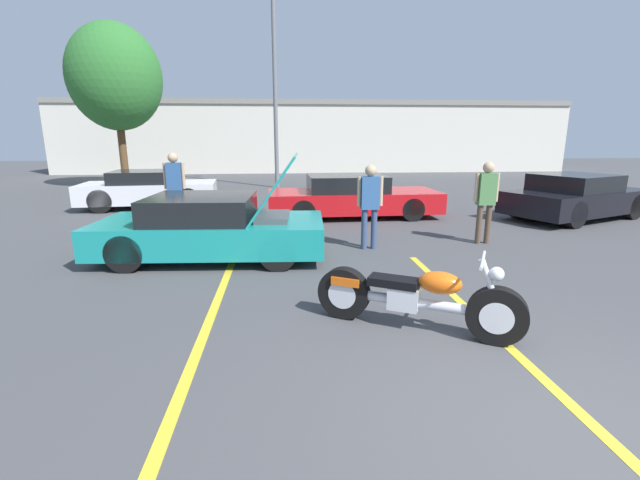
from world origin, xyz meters
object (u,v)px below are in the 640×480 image
object	(u,v)px
tree_background	(115,78)
spectator_near_motorcycle	(486,196)
parked_car_mid_row	(352,197)
spectator_midground	(370,200)
motorcycle	(415,298)
light_pole	(276,76)
show_car_hood_open	(212,228)
parked_car_left_row	(149,190)
spectator_by_show_car	(175,183)
parked_car_right_row	(575,197)

from	to	relation	value
tree_background	spectator_near_motorcycle	xyz separation A→B (m)	(11.19, -11.13, -3.61)
parked_car_mid_row	spectator_midground	xyz separation A→B (m)	(-0.21, -3.60, 0.45)
motorcycle	spectator_midground	distance (m)	3.81
spectator_near_motorcycle	spectator_midground	bearing A→B (deg)	-174.41
light_pole	tree_background	xyz separation A→B (m)	(-6.76, 0.43, -0.08)
show_car_hood_open	parked_car_left_row	size ratio (longest dim) A/B	1.00
parked_car_left_row	spectator_by_show_car	world-z (taller)	spectator_by_show_car
tree_background	spectator_near_motorcycle	distance (m)	16.18
parked_car_left_row	spectator_near_motorcycle	distance (m)	10.16
light_pole	parked_car_mid_row	bearing A→B (deg)	-73.87
tree_background	parked_car_right_row	size ratio (longest dim) A/B	1.49
parked_car_mid_row	spectator_near_motorcycle	distance (m)	4.10
show_car_hood_open	parked_car_mid_row	distance (m)	5.15
parked_car_mid_row	spectator_midground	bearing A→B (deg)	-94.78
tree_background	motorcycle	xyz separation A→B (m)	(8.46, -15.12, -4.24)
motorcycle	spectator_by_show_car	xyz separation A→B (m)	(-4.19, 6.29, 0.72)
light_pole	show_car_hood_open	size ratio (longest dim) A/B	2.04
spectator_by_show_car	spectator_midground	distance (m)	5.07
light_pole	parked_car_left_row	bearing A→B (deg)	-128.25
parked_car_left_row	spectator_by_show_car	distance (m)	3.62
light_pole	parked_car_mid_row	distance (m)	8.69
spectator_by_show_car	spectator_midground	size ratio (longest dim) A/B	1.09
motorcycle	spectator_by_show_car	bearing A→B (deg)	151.90
motorcycle	spectator_near_motorcycle	distance (m)	4.88
motorcycle	show_car_hood_open	bearing A→B (deg)	158.40
spectator_near_motorcycle	spectator_midground	world-z (taller)	spectator_near_motorcycle
tree_background	motorcycle	world-z (taller)	tree_background
tree_background	show_car_hood_open	size ratio (longest dim) A/B	1.61
light_pole	show_car_hood_open	xyz separation A→B (m)	(-1.15, -11.31, -4.14)
spectator_near_motorcycle	parked_car_right_row	bearing A→B (deg)	33.53
motorcycle	spectator_midground	world-z (taller)	spectator_midground
parked_car_right_row	parked_car_mid_row	bearing A→B (deg)	149.84
light_pole	parked_car_mid_row	xyz separation A→B (m)	(2.12, -7.33, -4.16)
tree_background	parked_car_left_row	bearing A→B (deg)	-64.83
show_car_hood_open	parked_car_right_row	size ratio (longest dim) A/B	0.92
show_car_hood_open	parked_car_left_row	xyz separation A→B (m)	(-2.96, 6.10, 0.00)
tree_background	parked_car_right_row	bearing A→B (deg)	-29.72
light_pole	spectator_midground	size ratio (longest dim) A/B	5.11
spectator_near_motorcycle	spectator_by_show_car	world-z (taller)	spectator_by_show_car
light_pole	spectator_by_show_car	distance (m)	9.48
tree_background	spectator_by_show_car	size ratio (longest dim) A/B	3.68
parked_car_right_row	spectator_near_motorcycle	xyz separation A→B (m)	(-3.84, -2.55, 0.44)
motorcycle	tree_background	bearing A→B (deg)	147.42
spectator_midground	motorcycle	bearing A→B (deg)	-93.07
parked_car_right_row	spectator_midground	xyz separation A→B (m)	(-6.36, -2.79, 0.42)
tree_background	parked_car_mid_row	world-z (taller)	tree_background
tree_background	parked_car_mid_row	distance (m)	12.48
parked_car_left_row	tree_background	bearing A→B (deg)	109.91
spectator_midground	show_car_hood_open	bearing A→B (deg)	-173.03
light_pole	spectator_by_show_car	world-z (taller)	light_pole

